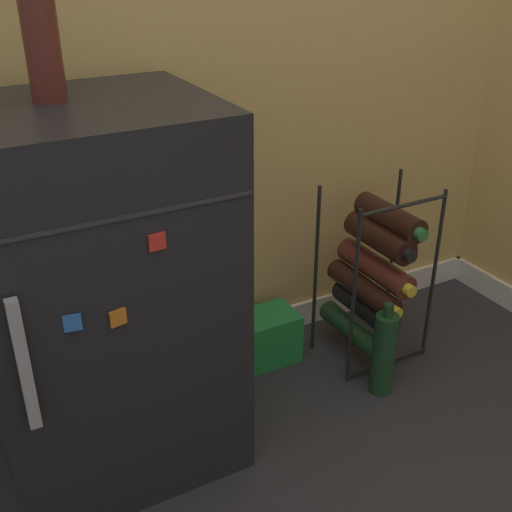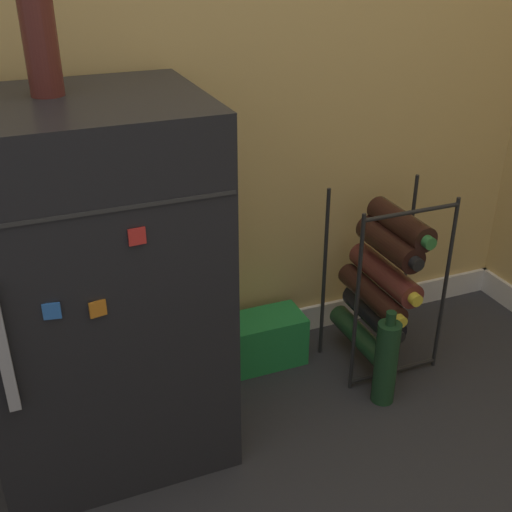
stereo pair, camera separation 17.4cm
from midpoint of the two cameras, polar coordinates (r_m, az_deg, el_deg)
name	(u,v)px [view 1 (the left image)]	position (r m, az deg, el deg)	size (l,w,h in m)	color
ground_plane	(337,480)	(1.75, 4.23, -19.35)	(14.00, 14.00, 0.00)	#28282B
mini_fridge	(102,297)	(1.62, -16.58, -3.61)	(0.57, 0.52, 0.94)	black
wine_rack	(372,274)	(2.03, 7.87, -1.70)	(0.32, 0.33, 0.58)	black
soda_box	(258,339)	(2.08, -2.25, -7.50)	(0.26, 0.14, 0.17)	#1E7F38
fridge_top_bottle	(42,41)	(1.47, -21.95, 17.25)	(0.07, 0.07, 0.27)	#56231E
loose_bottle_floor	(384,353)	(1.95, 8.78, -8.62)	(0.07, 0.07, 0.31)	#19381E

